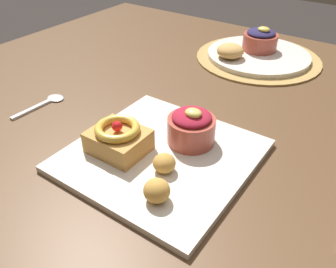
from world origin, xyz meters
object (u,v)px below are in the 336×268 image
Objects in this scene: berry_ramekin at (191,127)px; fritter_front at (157,191)px; fritter_middle at (164,163)px; spoon at (45,103)px; back_ramekin at (260,40)px; back_pastry at (230,51)px; front_plate at (161,155)px; back_plate at (258,55)px; cake_slice at (118,138)px.

berry_ramekin is 0.16m from fritter_front.
fritter_middle is 0.29× the size of spoon.
fritter_front is at bearing -80.33° from back_ramekin.
fritter_front is at bearing -74.33° from back_pastry.
berry_ramekin is at bearing -73.58° from back_pastry.
back_pastry reaches higher than front_plate.
berry_ramekin is at bearing -82.43° from back_plate.
back_ramekin reaches higher than front_plate.
back_pastry is (-0.09, 0.43, 0.03)m from front_plate.
back_pastry is (-0.11, 0.38, -0.01)m from berry_ramekin.
berry_ramekin reaches higher than back_pastry.
spoon is at bearing 170.27° from cake_slice.
fritter_front reaches higher than fritter_middle.
front_plate is 8.04× the size of fritter_middle.
spoon is (-0.28, -0.50, -0.01)m from back_plate.
back_plate is at bearing -26.98° from spoon.
cake_slice is 0.57m from back_ramekin.
cake_slice is at bearing -92.89° from back_plate.
fritter_middle is at bearing -82.17° from back_ramekin.
berry_ramekin reaches higher than front_plate.
back_ramekin is at bearing -25.08° from spoon.
fritter_front is 0.61m from back_plate.
back_pastry is at bearing 105.67° from fritter_front.
berry_ramekin is 0.39m from back_pastry.
front_plate is at bearing -85.00° from back_ramekin.
spoon is at bearing 173.01° from fritter_middle.
front_plate reaches higher than spoon.
berry_ramekin is 0.46m from back_plate.
fritter_front is at bearing -76.20° from berry_ramekin.
cake_slice is at bearing -179.59° from fritter_middle.
spoon is at bearing -119.45° from back_plate.
back_pastry reaches higher than spoon.
fritter_front is 0.39m from spoon.
fritter_middle is 0.57m from back_ramekin.
cake_slice is 0.10m from fritter_middle.
front_plate is 1.07× the size of back_plate.
berry_ramekin is at bearing 68.41° from front_plate.
front_plate is 7.49× the size of fritter_front.
back_plate is 0.09m from back_pastry.
back_ramekin is at bearing 98.32° from berry_ramekin.
berry_ramekin is at bearing -79.25° from spoon.
back_ramekin is at bearing 95.00° from front_plate.
back_plate is at bearing -68.15° from back_ramekin.
spoon is at bearing 164.96° from fritter_front.
back_plate is 0.04m from back_ramekin.
cake_slice is 1.35× the size of back_pastry.
back_ramekin is 0.11m from back_pastry.
berry_ramekin is 0.09m from fritter_middle.
cake_slice reaches higher than spoon.
fritter_middle is 0.39× the size of back_ramekin.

